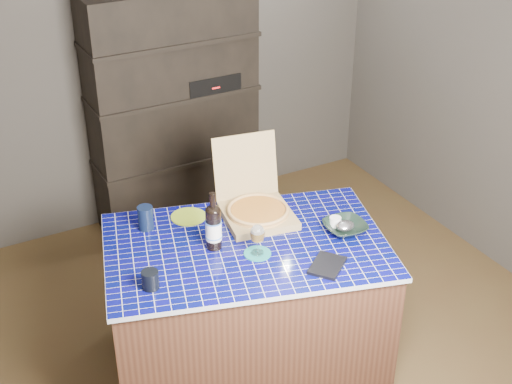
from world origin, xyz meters
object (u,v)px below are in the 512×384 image
wine_glass (257,234)px  pizza_box (257,208)px  bowl (345,228)px  kitchen_island (247,305)px  mead_bottle (213,227)px  dvd_case (327,265)px

wine_glass → pizza_box: bearing=62.3°
wine_glass → bowl: bearing=-4.4°
kitchen_island → wine_glass: size_ratio=9.80×
pizza_box → mead_bottle: bearing=-144.9°
bowl → mead_bottle: bearing=163.6°
pizza_box → dvd_case: size_ratio=2.47×
mead_bottle → wine_glass: size_ratio=1.91×
pizza_box → wine_glass: bearing=-108.1°
wine_glass → mead_bottle: bearing=136.3°
mead_bottle → dvd_case: bearing=-45.1°
pizza_box → bowl: (0.35, -0.37, -0.03)m
kitchen_island → dvd_case: size_ratio=8.16×
wine_glass → dvd_case: size_ratio=0.83×
kitchen_island → mead_bottle: mead_bottle is taller
kitchen_island → mead_bottle: bearing=177.8°
bowl → pizza_box: bearing=133.5°
dvd_case → kitchen_island: bearing=177.3°
mead_bottle → wine_glass: (0.17, -0.17, -0.01)m
bowl → dvd_case: bearing=-139.2°
dvd_case → bowl: bearing=92.8°
mead_bottle → dvd_case: (0.43, -0.44, -0.12)m
kitchen_island → pizza_box: (0.18, 0.22, 0.47)m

